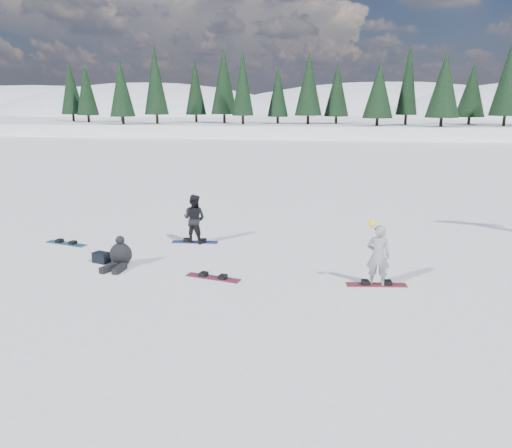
% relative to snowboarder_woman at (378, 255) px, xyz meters
% --- Properties ---
extents(ground, '(420.00, 420.00, 0.00)m').
position_rel_snowboarder_woman_xyz_m(ground, '(-2.95, 0.49, -0.80)').
color(ground, white).
rests_on(ground, ground).
extents(alpine_backdrop, '(412.50, 227.00, 53.20)m').
position_rel_snowboarder_woman_xyz_m(alpine_backdrop, '(-14.67, 189.66, -14.78)').
color(alpine_backdrop, white).
rests_on(alpine_backdrop, ground).
extents(snowboarder_woman, '(0.60, 0.42, 1.72)m').
position_rel_snowboarder_woman_xyz_m(snowboarder_woman, '(0.00, 0.00, 0.00)').
color(snowboarder_woman, '#98999D').
rests_on(snowboarder_woman, ground).
extents(snowboarder_man, '(0.89, 0.77, 1.60)m').
position_rel_snowboarder_woman_xyz_m(snowboarder_man, '(-5.60, 3.05, -0.00)').
color(snowboarder_man, black).
rests_on(snowboarder_man, ground).
extents(seated_rider, '(0.72, 1.09, 0.88)m').
position_rel_snowboarder_woman_xyz_m(seated_rider, '(-6.97, 0.35, -0.46)').
color(seated_rider, black).
rests_on(seated_rider, ground).
extents(gear_bag, '(0.52, 0.42, 0.30)m').
position_rel_snowboarder_woman_xyz_m(gear_bag, '(-7.67, 0.60, -0.65)').
color(gear_bag, black).
rests_on(gear_bag, ground).
extents(snowboard_woman, '(1.52, 0.47, 0.03)m').
position_rel_snowboarder_woman_xyz_m(snowboard_woman, '(0.00, 0.00, -0.79)').
color(snowboard_woman, maroon).
rests_on(snowboard_woman, ground).
extents(snowboard_man, '(1.52, 0.41, 0.03)m').
position_rel_snowboarder_woman_xyz_m(snowboard_man, '(-5.60, 3.05, -0.79)').
color(snowboard_man, '#1C369B').
rests_on(snowboard_man, ground).
extents(snowboard_loose_b, '(1.52, 0.60, 0.03)m').
position_rel_snowboarder_woman_xyz_m(snowboard_loose_b, '(-4.18, -0.16, -0.79)').
color(snowboard_loose_b, '#992142').
rests_on(snowboard_loose_b, ground).
extents(snowboard_loose_c, '(1.52, 0.63, 0.03)m').
position_rel_snowboarder_woman_xyz_m(snowboard_loose_c, '(-9.68, 2.20, -0.79)').
color(snowboard_loose_c, '#186384').
rests_on(snowboard_loose_c, ground).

